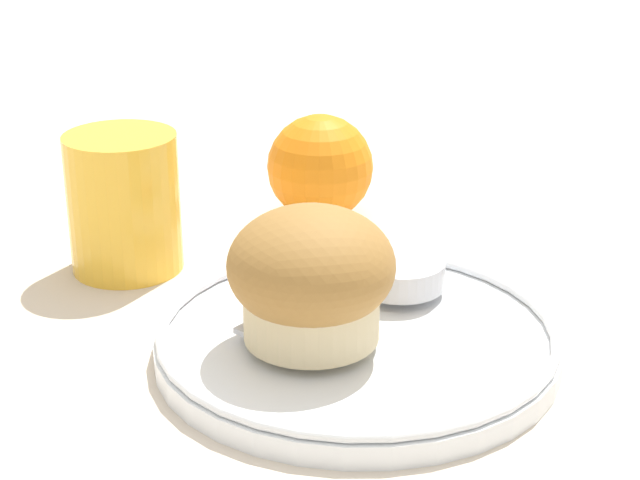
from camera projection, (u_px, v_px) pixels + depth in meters
The scene contains 8 objects.
ground_plane at pixel (371, 351), 0.65m from camera, with size 3.00×3.00×0.00m, color beige.
plate at pixel (359, 341), 0.64m from camera, with size 0.24×0.24×0.02m.
muffin at pixel (312, 278), 0.61m from camera, with size 0.10×0.10×0.08m.
cream_ramekin at pixel (400, 272), 0.68m from camera, with size 0.06×0.06×0.02m.
berry_pair at pixel (290, 284), 0.67m from camera, with size 0.03×0.02×0.02m.
butter_knife at pixel (326, 292), 0.67m from camera, with size 0.15×0.07×0.00m.
orange_fruit at pixel (320, 167), 0.84m from camera, with size 0.08×0.08×0.08m.
juice_glass at pixel (124, 203), 0.74m from camera, with size 0.08×0.08×0.10m.
Camera 1 is at (-0.30, -0.49, 0.31)m, focal length 60.00 mm.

